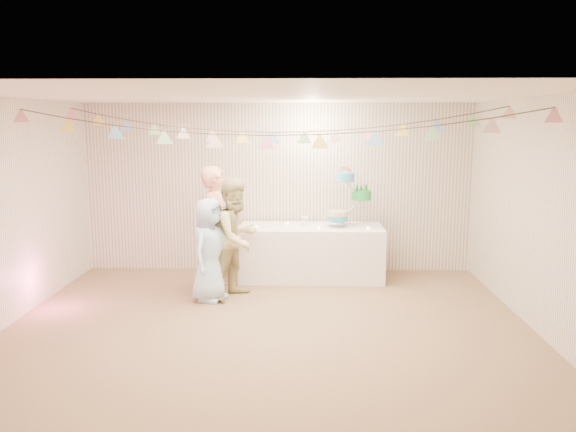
{
  "coord_description": "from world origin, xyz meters",
  "views": [
    {
      "loc": [
        0.39,
        -6.14,
        2.34
      ],
      "look_at": [
        0.2,
        0.8,
        1.15
      ],
      "focal_mm": 35.0,
      "sensor_mm": 36.0,
      "label": 1
    }
  ],
  "objects_px": {
    "table": "(311,252)",
    "cake_stand": "(349,201)",
    "person_adult_a": "(217,228)",
    "person_adult_b": "(236,238)",
    "person_child": "(209,250)"
  },
  "relations": [
    {
      "from": "cake_stand",
      "to": "person_adult_b",
      "type": "height_order",
      "value": "person_adult_b"
    },
    {
      "from": "person_child",
      "to": "cake_stand",
      "type": "bearing_deg",
      "value": -37.7
    },
    {
      "from": "table",
      "to": "person_child",
      "type": "bearing_deg",
      "value": -141.34
    },
    {
      "from": "person_adult_b",
      "to": "person_child",
      "type": "distance_m",
      "value": 0.39
    },
    {
      "from": "table",
      "to": "person_adult_b",
      "type": "distance_m",
      "value": 1.42
    },
    {
      "from": "person_adult_a",
      "to": "person_adult_b",
      "type": "bearing_deg",
      "value": -137.96
    },
    {
      "from": "person_adult_b",
      "to": "cake_stand",
      "type": "bearing_deg",
      "value": -25.79
    },
    {
      "from": "table",
      "to": "cake_stand",
      "type": "relative_size",
      "value": 2.57
    },
    {
      "from": "person_adult_a",
      "to": "cake_stand",
      "type": "bearing_deg",
      "value": -71.47
    },
    {
      "from": "table",
      "to": "person_adult_b",
      "type": "relative_size",
      "value": 1.32
    },
    {
      "from": "cake_stand",
      "to": "person_adult_b",
      "type": "relative_size",
      "value": 0.51
    },
    {
      "from": "cake_stand",
      "to": "person_child",
      "type": "relative_size",
      "value": 0.61
    },
    {
      "from": "table",
      "to": "person_child",
      "type": "distance_m",
      "value": 1.74
    },
    {
      "from": "person_adult_b",
      "to": "person_child",
      "type": "height_order",
      "value": "person_adult_b"
    },
    {
      "from": "cake_stand",
      "to": "table",
      "type": "bearing_deg",
      "value": -174.81
    }
  ]
}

